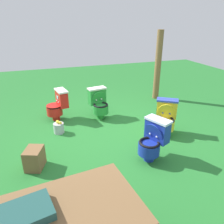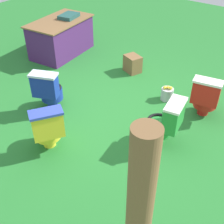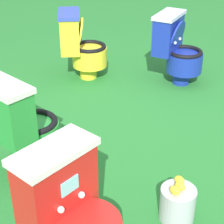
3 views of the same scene
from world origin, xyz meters
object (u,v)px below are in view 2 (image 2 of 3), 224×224
Objects in this scene: toilet_green at (166,122)px; small_crate at (133,64)px; toilet_blue at (49,90)px; lemon_bucket at (167,94)px; toilet_yellow at (48,128)px; toilet_red at (206,97)px; vendor_table at (61,37)px.

small_crate is (1.53, 1.57, -0.20)m from toilet_green.
toilet_blue is 2.06m from lemon_bucket.
toilet_green is 1.18m from lemon_bucket.
small_crate is at bearing 40.19° from toilet_yellow.
lemon_bucket is at bearing 16.37° from toilet_green.
toilet_yellow is 1.00× the size of toilet_red.
toilet_yellow and toilet_red have the same top height.
toilet_red is 1.00× the size of toilet_blue.
toilet_yellow is 2.63× the size of lemon_bucket.
toilet_blue is at bearing 168.77° from small_crate.
toilet_red is 0.98m from toilet_green.
toilet_yellow is 1.00× the size of toilet_green.
toilet_yellow is at bearing -67.95° from toilet_blue.
toilet_green is 1.00× the size of toilet_blue.
toilet_green is 2.00m from toilet_blue.
toilet_red is 2.09× the size of small_crate.
toilet_red reaches higher than lemon_bucket.
toilet_blue is 2.21m from vendor_table.
small_crate is at bearing 54.74° from toilet_blue.
vendor_table is (1.30, 3.36, 0.02)m from toilet_green.
toilet_yellow is 3.21m from vendor_table.
lemon_bucket is (1.43, -1.46, -0.26)m from toilet_blue.
toilet_green is at bearing -111.18° from vendor_table.
lemon_bucket is (2.13, -0.73, -0.26)m from toilet_yellow.
toilet_blue is (0.70, 0.72, 0.00)m from toilet_yellow.
lemon_bucket is at bearing -95.35° from vendor_table.
toilet_yellow is 2.66m from small_crate.
toilet_yellow and toilet_blue have the same top height.
toilet_green reaches higher than lemon_bucket.
toilet_red is at bearing -2.01° from toilet_yellow.
toilet_red is 1.00× the size of toilet_green.
toilet_red is at bearing -107.99° from small_crate.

